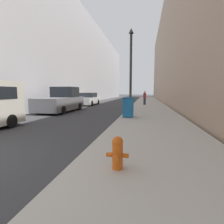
% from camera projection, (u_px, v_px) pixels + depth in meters
% --- Properties ---
extents(sidewalk_right, '(3.87, 60.00, 0.15)m').
position_uv_depth(sidewalk_right, '(149.00, 106.00, 20.11)').
color(sidewalk_right, '#B7B2A8').
rests_on(sidewalk_right, ground).
extents(building_left_glass, '(12.00, 60.00, 13.71)m').
position_uv_depth(building_left_glass, '(58.00, 61.00, 30.02)').
color(building_left_glass, '#BCBCC1').
rests_on(building_left_glass, ground).
extents(building_right_stone, '(12.00, 60.00, 15.85)m').
position_uv_depth(building_right_stone, '(206.00, 49.00, 25.47)').
color(building_right_stone, '#9E7F66').
rests_on(building_right_stone, ground).
extents(fire_hydrant, '(0.45, 0.34, 0.66)m').
position_uv_depth(fire_hydrant, '(117.00, 152.00, 3.48)').
color(fire_hydrant, '#D15614').
rests_on(fire_hydrant, sidewalk_right).
extents(trash_bin, '(0.63, 0.69, 1.19)m').
position_uv_depth(trash_bin, '(128.00, 107.00, 10.60)').
color(trash_bin, '#19609E').
rests_on(trash_bin, sidewalk_right).
extents(lamppost, '(0.36, 0.36, 6.03)m').
position_uv_depth(lamppost, '(131.00, 70.00, 12.72)').
color(lamppost, '#2D332D').
rests_on(lamppost, sidewalk_right).
extents(pickup_truck, '(2.27, 5.33, 2.11)m').
position_uv_depth(pickup_truck, '(61.00, 101.00, 14.91)').
color(pickup_truck, slate).
rests_on(pickup_truck, ground).
extents(parked_sedan_near, '(1.96, 4.74, 1.56)m').
position_uv_depth(parked_sedan_near, '(88.00, 99.00, 22.19)').
color(parked_sedan_near, silver).
rests_on(parked_sedan_near, ground).
extents(pedestrian_on_sidewalk, '(0.32, 0.21, 1.61)m').
position_uv_depth(pedestrian_on_sidewalk, '(145.00, 98.00, 20.58)').
color(pedestrian_on_sidewalk, '#2D3347').
rests_on(pedestrian_on_sidewalk, sidewalk_right).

